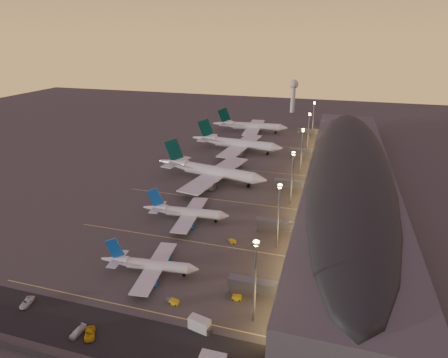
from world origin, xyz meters
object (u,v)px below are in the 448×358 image
at_px(airliner_wide_mid, 236,143).
at_px(baggage_tug_c, 231,241).
at_px(airliner_wide_far, 250,126).
at_px(baggage_tug_a, 173,301).
at_px(airliner_narrow_north, 186,212).
at_px(service_van_a, 27,302).
at_px(service_van_b, 90,334).
at_px(radar_tower, 293,90).
at_px(airliner_wide_near, 210,171).
at_px(baggage_tug_b, 235,297).
at_px(catering_truck_a, 201,325).
at_px(airliner_narrow_south, 149,265).
at_px(service_van_c, 78,332).

xyz_separation_m(airliner_wide_mid, baggage_tug_c, (29.18, -116.20, -4.82)).
distance_m(airliner_wide_far, baggage_tug_a, 209.53).
bearing_deg(baggage_tug_c, airliner_wide_mid, 119.87).
relative_size(airliner_narrow_north, airliner_wide_far, 0.63).
distance_m(service_van_a, service_van_b, 25.98).
relative_size(airliner_wide_far, radar_tower, 1.87).
distance_m(airliner_wide_near, service_van_b, 116.69).
distance_m(airliner_narrow_north, service_van_a, 68.75).
bearing_deg(baggage_tug_c, service_van_a, -117.60).
xyz_separation_m(baggage_tug_b, service_van_b, (-33.16, -25.39, 0.20)).
bearing_deg(airliner_wide_mid, baggage_tug_c, -70.01).
bearing_deg(radar_tower, airliner_wide_mid, -98.01).
bearing_deg(catering_truck_a, airliner_wide_near, 119.58).
relative_size(airliner_wide_near, airliner_wide_mid, 1.01).
xyz_separation_m(airliner_narrow_north, baggage_tug_b, (33.83, -44.05, -2.97)).
distance_m(airliner_wide_far, baggage_tug_b, 205.33).
bearing_deg(radar_tower, service_van_a, -97.27).
relative_size(airliner_wide_near, airliner_wide_far, 1.08).
bearing_deg(baggage_tug_a, airliner_wide_near, 112.02).
xyz_separation_m(radar_tower, service_van_a, (-39.91, -312.76, -21.10)).
relative_size(baggage_tug_c, service_van_a, 0.75).
relative_size(baggage_tug_b, service_van_b, 0.78).
bearing_deg(airliner_narrow_south, service_van_a, -144.90).
bearing_deg(catering_truck_a, baggage_tug_a, 158.68).
height_order(airliner_wide_mid, airliner_wide_far, airliner_wide_mid).
xyz_separation_m(baggage_tug_c, catering_truck_a, (4.26, -46.38, 1.19)).
distance_m(catering_truck_a, service_van_c, 32.92).
distance_m(radar_tower, service_van_a, 316.01).
relative_size(airliner_wide_near, radar_tower, 2.02).
height_order(airliner_narrow_north, service_van_c, airliner_narrow_north).
relative_size(airliner_narrow_south, radar_tower, 1.05).
bearing_deg(baggage_tug_a, airliner_wide_far, 106.48).
xyz_separation_m(airliner_wide_mid, service_van_a, (-19.51, -167.73, -4.59)).
height_order(radar_tower, service_van_a, radar_tower).
bearing_deg(airliner_wide_far, service_van_a, -98.30).
relative_size(airliner_wide_mid, service_van_a, 11.75).
bearing_deg(service_van_b, service_van_a, 135.70).
relative_size(airliner_wide_far, baggage_tug_a, 13.89).
bearing_deg(service_van_a, radar_tower, 66.76).
height_order(airliner_narrow_south, airliner_wide_far, airliner_wide_far).
bearing_deg(service_van_c, baggage_tug_c, 70.23).
height_order(airliner_narrow_south, service_van_b, airliner_narrow_south).
height_order(baggage_tug_c, service_van_b, service_van_b).
distance_m(baggage_tug_a, service_van_a, 43.19).
bearing_deg(airliner_wide_far, baggage_tug_b, -82.22).
bearing_deg(service_van_b, baggage_tug_b, 5.05).
distance_m(airliner_wide_far, service_van_c, 226.84).
distance_m(radar_tower, catering_truck_a, 308.54).
bearing_deg(service_van_c, airliner_narrow_north, 92.97).
distance_m(airliner_narrow_south, baggage_tug_c, 34.10).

